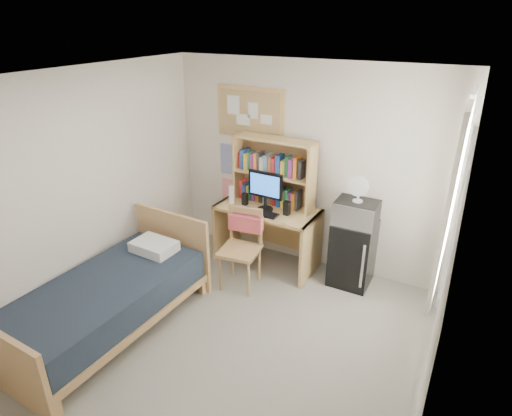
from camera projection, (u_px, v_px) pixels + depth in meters
The scene contains 25 objects.
floor at pixel (221, 356), 4.19m from camera, with size 3.60×4.20×0.02m, color gray.
ceiling at pixel (209, 82), 3.12m from camera, with size 3.60×4.20×0.02m, color white.
wall_back at pixel (306, 168), 5.35m from camera, with size 3.60×0.04×2.60m, color white.
wall_left at pixel (68, 200), 4.41m from camera, with size 0.04×4.20×2.60m, color white.
wall_right at pixel (441, 297), 2.90m from camera, with size 0.04×4.20×2.60m, color white.
window_unit at pixel (456, 195), 3.76m from camera, with size 0.10×1.40×1.70m, color white.
curtain_left at pixel (448, 211), 3.45m from camera, with size 0.04×0.55×1.70m, color silver.
curtain_right at pixel (456, 180), 4.10m from camera, with size 0.04×0.55×1.70m, color silver.
bulletin_board at pixel (250, 112), 5.41m from camera, with size 0.94×0.03×0.64m, color tan.
poster_wave at pixel (230, 159), 5.82m from camera, with size 0.30×0.01×0.42m, color #27399F.
poster_japan at pixel (231, 191), 6.02m from camera, with size 0.28×0.01×0.36m, color #EF2A3B.
desk at pixel (267, 236), 5.59m from camera, with size 1.30×0.65×0.81m, color #DBAF6A.
desk_chair at pixel (240, 250), 5.09m from camera, with size 0.49×0.49×0.98m, color tan.
mini_fridge at pixel (352, 253), 5.19m from camera, with size 0.48×0.48×0.82m, color black.
bed at pixel (107, 306), 4.44m from camera, with size 1.04×2.07×0.57m, color black.
hutch at pixel (274, 172), 5.36m from camera, with size 1.07×0.27×0.87m, color #DBAF6A.
monitor at pixel (265, 192), 5.28m from camera, with size 0.46×0.04×0.49m, color black.
keyboard at pixel (260, 213), 5.26m from camera, with size 0.47×0.15×0.02m, color black.
speaker_left at pixel (245, 199), 5.48m from camera, with size 0.06×0.06×0.16m, color black.
speaker_right at pixel (287, 208), 5.20m from camera, with size 0.07×0.07×0.18m, color black.
water_bottle at pixel (231, 194), 5.52m from camera, with size 0.07×0.07×0.24m, color white.
hoodie at pixel (246, 223), 5.15m from camera, with size 0.42×0.13×0.20m, color #D25056.
microwave at pixel (356, 213), 4.95m from camera, with size 0.48×0.37×0.28m, color #B5B5BA.
desk_fan at pixel (359, 190), 4.83m from camera, with size 0.23×0.23×0.29m, color white.
pillow at pixel (154, 246), 4.89m from camera, with size 0.49×0.34×0.12m, color white.
Camera 1 is at (1.79, -2.70, 3.04)m, focal length 30.00 mm.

